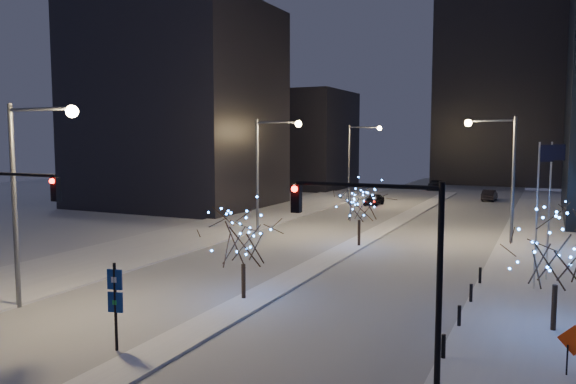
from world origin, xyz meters
The scene contains 24 objects.
ground centered at (0.00, 0.00, 0.00)m, with size 160.00×160.00×0.00m, color silver.
road centered at (0.00, 35.00, 0.01)m, with size 20.00×130.00×0.02m, color #9EA3AC.
median centered at (0.00, 30.00, 0.07)m, with size 2.00×80.00×0.15m, color silver.
east_sidewalk centered at (15.00, 20.00, 0.07)m, with size 10.00×90.00×0.15m, color silver.
west_sidewalk centered at (-14.00, 20.00, 0.07)m, with size 8.00×90.00×0.15m, color silver.
filler_west_near centered at (-28.00, 40.00, 12.00)m, with size 22.00×18.00×24.00m, color black.
filler_west_far centered at (-26.00, 70.00, 8.00)m, with size 18.00×16.00×16.00m, color black.
horizon_block centered at (6.00, 92.00, 21.00)m, with size 24.00×14.00×42.00m, color black.
street_lamp_w_near centered at (-8.94, 2.00, 6.50)m, with size 4.40×0.56×10.00m.
street_lamp_w_mid centered at (-8.94, 27.00, 6.50)m, with size 4.40×0.56×10.00m.
street_lamp_w_far centered at (-8.94, 52.00, 6.50)m, with size 4.40×0.56×10.00m.
street_lamp_east centered at (10.08, 30.00, 6.45)m, with size 3.90×0.56×10.00m.
traffic_signal_west centered at (-8.44, 0.00, 4.76)m, with size 5.26×0.43×7.00m.
traffic_signal_east centered at (8.94, 1.00, 4.76)m, with size 5.26×0.43×7.00m.
flagpoles centered at (13.37, 17.25, 4.80)m, with size 1.35×2.60×8.00m.
bollards centered at (10.20, 10.00, 0.60)m, with size 0.16×12.16×0.90m.
car_near centered at (-6.13, 50.44, 0.71)m, with size 1.68×4.17×1.42m, color black.
car_mid centered at (6.41, 61.75, 0.73)m, with size 1.55×4.45×1.47m, color black.
car_far centered at (-3.17, 74.54, 0.71)m, with size 1.99×4.91×1.42m, color #212227.
holiday_tree_median_near centered at (-0.50, 7.72, 3.36)m, with size 5.08×5.08×4.95m.
holiday_tree_median_far centered at (0.50, 23.84, 3.54)m, with size 4.27×4.27×5.12m.
holiday_tree_plaza_near centered at (13.94, 9.15, 3.55)m, with size 4.15×4.15×5.14m.
wayfinding_sign centered at (-1.66, -0.35, 2.16)m, with size 0.63×0.19×3.53m.
construction_sign centered at (14.55, 4.27, 1.25)m, with size 1.09×0.25×1.82m.
Camera 1 is at (13.53, -16.88, 8.38)m, focal length 35.00 mm.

